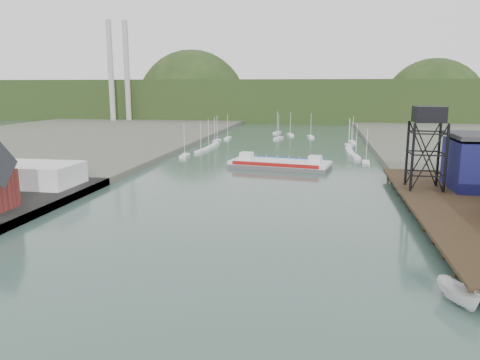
% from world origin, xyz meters
% --- Properties ---
extents(ground, '(600.00, 600.00, 0.00)m').
position_xyz_m(ground, '(0.00, 0.00, 0.00)').
color(ground, '#314D45').
rests_on(ground, ground).
extents(east_pier, '(14.00, 70.00, 2.45)m').
position_xyz_m(east_pier, '(37.00, 45.00, 1.90)').
color(east_pier, black).
rests_on(east_pier, ground).
extents(white_shed, '(18.00, 12.00, 4.50)m').
position_xyz_m(white_shed, '(-44.00, 50.00, 3.85)').
color(white_shed, silver).
rests_on(white_shed, west_quay).
extents(lift_tower, '(6.50, 6.50, 16.00)m').
position_xyz_m(lift_tower, '(35.00, 58.00, 15.65)').
color(lift_tower, black).
rests_on(lift_tower, east_pier).
extents(marina_sailboats, '(57.71, 92.65, 0.90)m').
position_xyz_m(marina_sailboats, '(0.08, 138.46, 0.35)').
color(marina_sailboats, silver).
rests_on(marina_sailboats, ground).
extents(smokestacks, '(11.20, 8.20, 60.00)m').
position_xyz_m(smokestacks, '(-106.00, 232.50, 30.00)').
color(smokestacks, '#A6A5A0').
rests_on(smokestacks, ground).
extents(distant_hills, '(500.00, 120.00, 80.00)m').
position_xyz_m(distant_hills, '(-3.98, 301.35, 10.38)').
color(distant_hills, black).
rests_on(distant_hills, ground).
extents(chain_ferry, '(28.21, 15.25, 3.85)m').
position_xyz_m(chain_ferry, '(3.88, 88.88, 1.10)').
color(chain_ferry, '#515154').
rests_on(chain_ferry, ground).
extents(motorboat, '(4.46, 6.65, 2.40)m').
position_xyz_m(motorboat, '(29.21, 10.39, 1.20)').
color(motorboat, silver).
rests_on(motorboat, ground).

